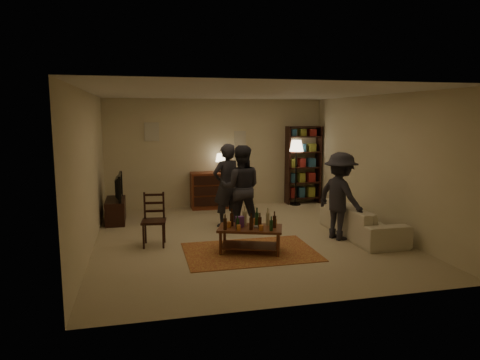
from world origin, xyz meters
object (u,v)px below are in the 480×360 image
object	(u,v)px
dresser	(211,189)
sofa	(361,220)
bookshelf	(303,164)
person_right	(241,188)
person_by_sofa	(340,196)
dining_chair	(154,217)
floor_lamp	(296,150)
coffee_table	(250,230)
person_left	(226,185)
tv_stand	(116,205)

from	to	relation	value
dresser	sofa	xyz separation A→B (m)	(2.39, -3.11, -0.17)
bookshelf	person_right	world-z (taller)	bookshelf
person_by_sofa	dresser	bearing A→B (deg)	12.11
person_right	person_by_sofa	xyz separation A→B (m)	(1.65, -1.06, -0.04)
dining_chair	bookshelf	bearing A→B (deg)	42.53
person_right	person_by_sofa	world-z (taller)	person_right
floor_lamp	person_by_sofa	xyz separation A→B (m)	(-0.28, -3.08, -0.60)
person_right	coffee_table	bearing A→B (deg)	95.97
person_right	floor_lamp	bearing A→B (deg)	-120.55
person_left	bookshelf	bearing A→B (deg)	-163.01
coffee_table	person_by_sofa	xyz separation A→B (m)	(1.83, 0.40, 0.42)
floor_lamp	bookshelf	bearing A→B (deg)	33.61
dining_chair	person_left	world-z (taller)	person_left
coffee_table	person_right	world-z (taller)	person_right
person_left	person_by_sofa	distance (m)	2.33
floor_lamp	person_left	bearing A→B (deg)	-141.78
person_by_sofa	floor_lamp	bearing A→B (deg)	-23.83
dresser	sofa	size ratio (longest dim) A/B	0.65
dresser	bookshelf	size ratio (longest dim) A/B	0.67
coffee_table	bookshelf	distance (m)	4.40
bookshelf	floor_lamp	world-z (taller)	bookshelf
dining_chair	person_left	distance (m)	1.84
coffee_table	dresser	xyz separation A→B (m)	(-0.06, 3.59, 0.09)
floor_lamp	person_right	bearing A→B (deg)	-133.65
bookshelf	person_by_sofa	distance (m)	3.31
tv_stand	person_by_sofa	world-z (taller)	person_by_sofa
floor_lamp	sofa	distance (m)	3.21
person_left	person_right	distance (m)	0.40
dresser	floor_lamp	xyz separation A→B (m)	(2.18, -0.11, 0.94)
sofa	person_by_sofa	size ratio (longest dim) A/B	1.28
bookshelf	floor_lamp	distance (m)	0.49
coffee_table	floor_lamp	world-z (taller)	floor_lamp
coffee_table	bookshelf	bearing A→B (deg)	56.96
tv_stand	bookshelf	distance (m)	4.84
coffee_table	dining_chair	xyz separation A→B (m)	(-1.56, 0.80, 0.11)
dresser	floor_lamp	world-z (taller)	floor_lamp
tv_stand	floor_lamp	distance (m)	4.62
person_left	person_right	size ratio (longest dim) A/B	1.01
sofa	floor_lamp	bearing A→B (deg)	4.11
sofa	dresser	bearing A→B (deg)	37.54
dining_chair	person_by_sofa	bearing A→B (deg)	-0.19
floor_lamp	sofa	size ratio (longest dim) A/B	0.80
dresser	person_by_sofa	xyz separation A→B (m)	(1.89, -3.19, 0.34)
tv_stand	person_right	xyz separation A→B (m)	(2.50, -1.22, 0.47)
dresser	person_by_sofa	bearing A→B (deg)	-59.33
bookshelf	person_by_sofa	world-z (taller)	bookshelf
coffee_table	person_left	bearing A→B (deg)	91.48
coffee_table	person_right	distance (m)	1.54
dresser	person_left	world-z (taller)	person_left
sofa	person_right	size ratio (longest dim) A/B	1.21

